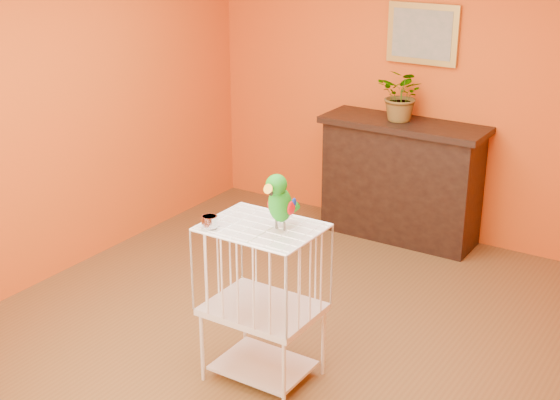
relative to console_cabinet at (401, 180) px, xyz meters
The scene contains 8 objects.
ground 2.07m from the console_cabinet, 89.24° to the right, with size 4.50×4.50×0.00m, color brown.
room_shell 2.27m from the console_cabinet, 89.24° to the right, with size 4.50×4.50×4.50m.
console_cabinet is the anchor object (origin of this frame).
potted_plant 0.70m from the console_cabinet, 120.47° to the left, with size 0.40×0.44×0.35m, color #26722D.
framed_picture 1.24m from the console_cabinet, 82.88° to the left, with size 0.62×0.04×0.50m.
birdcage 2.48m from the console_cabinet, 85.05° to the right, with size 0.66×0.50×1.01m.
feed_cup 2.69m from the console_cabinet, 90.69° to the right, with size 0.09×0.09×0.07m, color silver.
parrot 2.55m from the console_cabinet, 82.53° to the right, with size 0.17×0.30×0.34m.
Camera 1 is at (2.50, -3.90, 2.75)m, focal length 50.00 mm.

